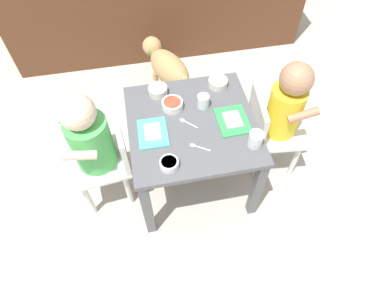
{
  "coord_description": "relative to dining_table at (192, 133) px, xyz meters",
  "views": [
    {
      "loc": [
        -0.2,
        -0.99,
        1.63
      ],
      "look_at": [
        0.0,
        0.0,
        0.31
      ],
      "focal_mm": 30.94,
      "sensor_mm": 36.0,
      "label": 1
    }
  ],
  "objects": [
    {
      "name": "water_cup_right",
      "position": [
        0.24,
        -0.18,
        0.11
      ],
      "size": [
        0.06,
        0.06,
        0.07
      ],
      "color": "white",
      "rests_on": "dining_table"
    },
    {
      "name": "spoon_by_left_tray",
      "position": [
        -0.0,
        -0.15,
        0.08
      ],
      "size": [
        0.09,
        0.06,
        0.01
      ],
      "color": "silver",
      "rests_on": "dining_table"
    },
    {
      "name": "veggie_bowl_far",
      "position": [
        -0.07,
        0.11,
        0.1
      ],
      "size": [
        0.1,
        0.1,
        0.04
      ],
      "color": "white",
      "rests_on": "dining_table"
    },
    {
      "name": "seated_child_left",
      "position": [
        -0.46,
        -0.0,
        0.06
      ],
      "size": [
        0.31,
        0.31,
        0.72
      ],
      "color": "silver",
      "rests_on": "ground"
    },
    {
      "name": "spoon_by_right_tray",
      "position": [
        -0.02,
        0.0,
        0.08
      ],
      "size": [
        0.08,
        0.08,
        0.01
      ],
      "color": "silver",
      "rests_on": "dining_table"
    },
    {
      "name": "veggie_bowl_near",
      "position": [
        -0.13,
        0.22,
        0.1
      ],
      "size": [
        0.09,
        0.09,
        0.04
      ],
      "color": "silver",
      "rests_on": "dining_table"
    },
    {
      "name": "water_cup_left",
      "position": [
        0.07,
        0.09,
        0.11
      ],
      "size": [
        0.06,
        0.06,
        0.07
      ],
      "color": "white",
      "rests_on": "dining_table"
    },
    {
      "name": "food_tray_left",
      "position": [
        -0.19,
        -0.03,
        0.08
      ],
      "size": [
        0.13,
        0.17,
        0.02
      ],
      "color": "#4CC6BC",
      "rests_on": "dining_table"
    },
    {
      "name": "dog",
      "position": [
        -0.02,
        0.73,
        -0.18
      ],
      "size": [
        0.31,
        0.47,
        0.33
      ],
      "color": "tan",
      "rests_on": "ground"
    },
    {
      "name": "dining_table",
      "position": [
        0.0,
        0.0,
        0.0
      ],
      "size": [
        0.59,
        0.6,
        0.47
      ],
      "color": "#515459",
      "rests_on": "ground"
    },
    {
      "name": "food_tray_right",
      "position": [
        0.19,
        -0.03,
        0.08
      ],
      "size": [
        0.14,
        0.18,
        0.02
      ],
      "color": "green",
      "rests_on": "dining_table"
    },
    {
      "name": "seated_child_right",
      "position": [
        0.46,
        0.02,
        0.06
      ],
      "size": [
        0.31,
        0.31,
        0.72
      ],
      "color": "silver",
      "rests_on": "ground"
    },
    {
      "name": "ground_plane",
      "position": [
        0.0,
        0.0,
        -0.39
      ],
      "size": [
        7.0,
        7.0,
        0.0
      ],
      "primitive_type": "plane",
      "color": "#B2ADA3"
    },
    {
      "name": "cereal_bowl_right_side",
      "position": [
        0.18,
        0.22,
        0.1
      ],
      "size": [
        0.1,
        0.1,
        0.04
      ],
      "color": "silver",
      "rests_on": "dining_table"
    },
    {
      "name": "cereal_bowl_left_side",
      "position": [
        -0.14,
        -0.22,
        0.1
      ],
      "size": [
        0.08,
        0.08,
        0.04
      ],
      "color": "white",
      "rests_on": "dining_table"
    }
  ]
}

